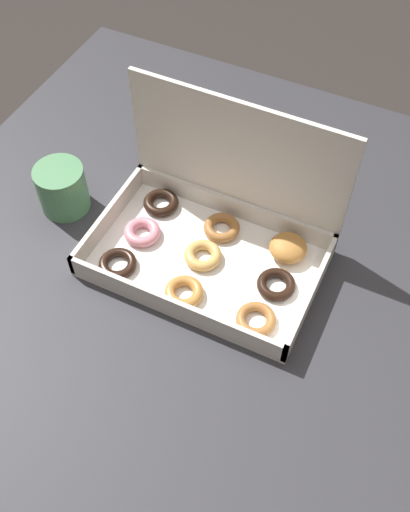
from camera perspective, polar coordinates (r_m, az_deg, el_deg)
The scene contains 4 objects.
ground_plane at distance 1.68m, azimuth 0.40°, elevation -15.60°, with size 8.00×8.00×0.00m, color #2D2826.
dining_table at distance 1.10m, azimuth 0.60°, elevation -3.20°, with size 1.06×1.01×0.75m.
donut_box at distance 0.99m, azimuth 1.06°, elevation 2.58°, with size 0.38×0.24×0.25m.
coffee_mug at distance 1.09m, azimuth -13.47°, elevation 6.34°, with size 0.09×0.09×0.09m.
Camera 1 is at (0.25, -0.55, 1.57)m, focal length 42.00 mm.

